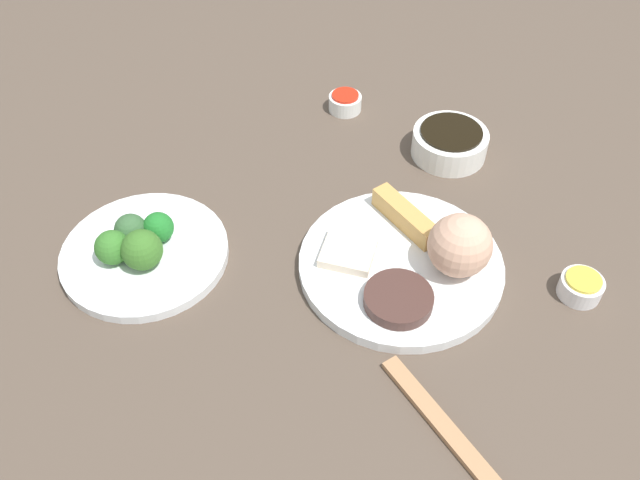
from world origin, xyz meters
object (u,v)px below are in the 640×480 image
(broccoli_plate, at_px, (145,254))
(soy_sauce_bowl, at_px, (449,144))
(sauce_ramekin_sweet_and_sour, at_px, (345,103))
(chopsticks_pair, at_px, (452,437))
(sauce_ramekin_hot_mustard, at_px, (581,287))
(main_plate, at_px, (401,265))

(broccoli_plate, distance_m, soy_sauce_bowl, 0.48)
(sauce_ramekin_sweet_and_sour, distance_m, chopsticks_pair, 0.60)
(sauce_ramekin_hot_mustard, xyz_separation_m, chopsticks_pair, (-0.02, -0.27, -0.01))
(sauce_ramekin_hot_mustard, bearing_deg, broccoli_plate, -147.64)
(main_plate, distance_m, sauce_ramekin_hot_mustard, 0.23)
(soy_sauce_bowl, bearing_deg, sauce_ramekin_sweet_and_sour, -177.79)
(sauce_ramekin_hot_mustard, bearing_deg, sauce_ramekin_sweet_and_sour, 164.76)
(chopsticks_pair, bearing_deg, soy_sauce_bowl, 121.82)
(sauce_ramekin_hot_mustard, distance_m, sauce_ramekin_sweet_and_sour, 0.49)
(broccoli_plate, bearing_deg, sauce_ramekin_sweet_and_sour, 89.10)
(broccoli_plate, xyz_separation_m, chopsticks_pair, (0.45, 0.03, -0.00))
(sauce_ramekin_sweet_and_sour, bearing_deg, main_plate, -41.04)
(sauce_ramekin_sweet_and_sour, height_order, chopsticks_pair, sauce_ramekin_sweet_and_sour)
(main_plate, bearing_deg, chopsticks_pair, -42.73)
(sauce_ramekin_hot_mustard, bearing_deg, soy_sauce_bowl, 153.71)
(sauce_ramekin_hot_mustard, xyz_separation_m, sauce_ramekin_sweet_and_sour, (-0.47, 0.13, 0.00))
(sauce_ramekin_sweet_and_sour, relative_size, chopsticks_pair, 0.24)
(soy_sauce_bowl, bearing_deg, broccoli_plate, -114.79)
(chopsticks_pair, bearing_deg, sauce_ramekin_sweet_and_sour, 138.28)
(soy_sauce_bowl, distance_m, chopsticks_pair, 0.48)
(main_plate, relative_size, chopsticks_pair, 1.18)
(soy_sauce_bowl, bearing_deg, chopsticks_pair, -58.18)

